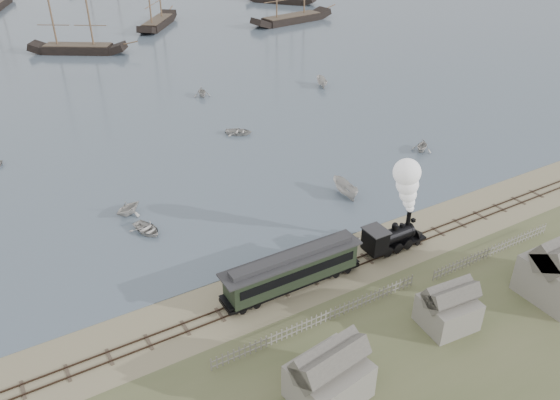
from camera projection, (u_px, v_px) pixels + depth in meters
ground at (337, 254)px, 51.37m from camera, size 600.00×600.00×0.00m
rail_track at (350, 265)px, 49.86m from camera, size 120.00×1.80×0.16m
picket_fence_west at (321, 324)px, 43.34m from camera, size 19.00×0.10×1.20m
picket_fence_east at (492, 255)px, 51.22m from camera, size 15.00×0.10×1.20m
shed_left at (328, 395)px, 37.37m from camera, size 5.00×4.00×4.10m
shed_mid at (445, 324)px, 43.32m from camera, size 4.00×3.50×3.60m
shed_right at (556, 293)px, 46.61m from camera, size 6.00×5.00×5.10m
locomotive at (404, 211)px, 50.39m from camera, size 7.04×2.63×8.77m
passenger_coach at (292, 269)px, 46.19m from camera, size 12.86×2.48×3.12m
beached_dinghy at (343, 241)px, 52.65m from camera, size 3.77×4.34×0.75m
rowboat_0 at (147, 229)px, 54.28m from camera, size 4.22×3.54×0.75m
rowboat_1 at (128, 208)px, 56.97m from camera, size 3.76×3.96×1.63m
rowboat_2 at (345, 189)px, 60.42m from camera, size 4.21×1.72×1.61m
rowboat_3 at (239, 132)px, 75.09m from camera, size 4.34×4.55×0.77m
rowboat_4 at (422, 146)px, 70.24m from camera, size 3.84×3.93×1.58m
rowboat_5 at (322, 82)px, 92.24m from camera, size 4.09×2.63×1.48m
rowboat_7 at (202, 92)px, 87.87m from camera, size 3.58×3.27×1.62m
schooner_2 at (69, 1)px, 105.13m from camera, size 18.60×14.10×20.00m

